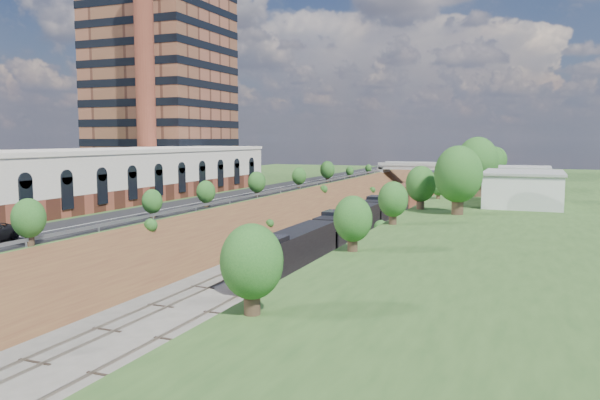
# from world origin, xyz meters

# --- Properties ---
(ground) EXTENTS (400.00, 400.00, 0.00)m
(ground) POSITION_xyz_m (0.00, 0.00, 0.00)
(ground) COLOR #6B665B
(ground) RESTS_ON ground
(platform_left) EXTENTS (44.00, 180.00, 5.00)m
(platform_left) POSITION_xyz_m (-33.00, 60.00, 2.50)
(platform_left) COLOR #305121
(platform_left) RESTS_ON ground
(platform_right) EXTENTS (44.00, 180.00, 5.00)m
(platform_right) POSITION_xyz_m (33.00, 60.00, 2.50)
(platform_right) COLOR #305121
(platform_right) RESTS_ON ground
(embankment_left) EXTENTS (10.00, 180.00, 10.00)m
(embankment_left) POSITION_xyz_m (-11.00, 60.00, 0.00)
(embankment_left) COLOR brown
(embankment_left) RESTS_ON ground
(embankment_right) EXTENTS (10.00, 180.00, 10.00)m
(embankment_right) POSITION_xyz_m (11.00, 60.00, 0.00)
(embankment_right) COLOR brown
(embankment_right) RESTS_ON ground
(rail_left_track) EXTENTS (1.58, 180.00, 0.18)m
(rail_left_track) POSITION_xyz_m (-2.60, 60.00, 0.09)
(rail_left_track) COLOR gray
(rail_left_track) RESTS_ON ground
(rail_right_track) EXTENTS (1.58, 180.00, 0.18)m
(rail_right_track) POSITION_xyz_m (2.60, 60.00, 0.09)
(rail_right_track) COLOR gray
(rail_right_track) RESTS_ON ground
(road) EXTENTS (8.00, 180.00, 0.10)m
(road) POSITION_xyz_m (-15.50, 60.00, 5.05)
(road) COLOR black
(road) RESTS_ON platform_left
(guardrail) EXTENTS (0.10, 171.00, 0.70)m
(guardrail) POSITION_xyz_m (-11.40, 59.80, 5.55)
(guardrail) COLOR #99999E
(guardrail) RESTS_ON platform_left
(commercial_building) EXTENTS (14.30, 62.30, 7.00)m
(commercial_building) POSITION_xyz_m (-28.00, 38.00, 8.51)
(commercial_building) COLOR brown
(commercial_building) RESTS_ON platform_left
(highrise_tower) EXTENTS (22.00, 22.00, 53.90)m
(highrise_tower) POSITION_xyz_m (-44.00, 72.00, 32.88)
(highrise_tower) COLOR brown
(highrise_tower) RESTS_ON platform_left
(smokestack) EXTENTS (3.20, 3.20, 40.00)m
(smokestack) POSITION_xyz_m (-36.00, 56.00, 25.00)
(smokestack) COLOR brown
(smokestack) RESTS_ON platform_left
(overpass) EXTENTS (24.50, 8.30, 7.40)m
(overpass) POSITION_xyz_m (0.00, 122.00, 4.92)
(overpass) COLOR gray
(overpass) RESTS_ON ground
(white_building_near) EXTENTS (9.00, 12.00, 4.00)m
(white_building_near) POSITION_xyz_m (23.50, 52.00, 7.00)
(white_building_near) COLOR silver
(white_building_near) RESTS_ON platform_right
(white_building_far) EXTENTS (8.00, 10.00, 3.60)m
(white_building_far) POSITION_xyz_m (23.00, 74.00, 6.80)
(white_building_far) COLOR silver
(white_building_far) RESTS_ON platform_right
(tree_right_large) EXTENTS (5.25, 5.25, 7.61)m
(tree_right_large) POSITION_xyz_m (17.00, 40.00, 9.38)
(tree_right_large) COLOR #473323
(tree_right_large) RESTS_ON platform_right
(tree_left_crest) EXTENTS (2.45, 2.45, 3.55)m
(tree_left_crest) POSITION_xyz_m (-11.80, 20.00, 7.04)
(tree_left_crest) COLOR #473323
(tree_left_crest) RESTS_ON platform_left
(freight_train) EXTENTS (3.21, 163.32, 4.76)m
(freight_train) POSITION_xyz_m (2.60, 101.03, 2.71)
(freight_train) COLOR black
(freight_train) RESTS_ON ground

